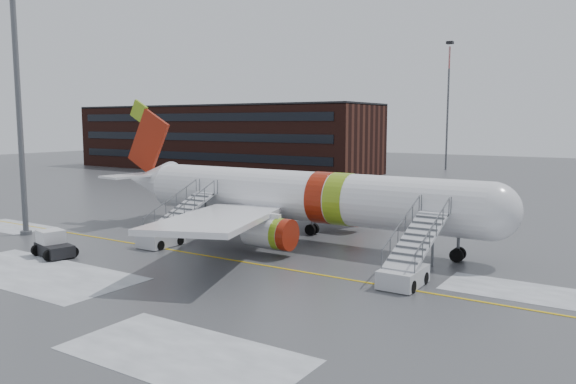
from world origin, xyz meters
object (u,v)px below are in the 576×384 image
Objects in this scene: airliner at (292,196)px; airstair_aft at (168,230)px; airstair_fwd at (408,264)px; pushback_tug at (53,245)px; light_mast_near at (15,51)px.

airstair_aft is at bearing -136.10° from airliner.
airstair_fwd is 2.28× the size of pushback_tug.
airliner reaches higher than airstair_fwd.
airliner is at bearing 51.66° from pushback_tug.
airliner is 24.45m from light_mast_near.
airliner is 9.72m from airstair_aft.
airstair_fwd is at bearing 6.58° from light_mast_near.
airstair_fwd is at bearing -28.59° from airliner.
pushback_tug is at bearing -162.90° from airstair_fwd.
pushback_tug is at bearing -119.18° from airstair_aft.
light_mast_near reaches higher than airstair_aft.
light_mast_near is (-8.53, 3.38, 13.84)m from pushback_tug.
pushback_tug is (-10.69, -13.52, -2.64)m from airliner.
airstair_aft is at bearing 180.00° from airstair_fwd.
airstair_fwd is 0.27× the size of light_mast_near.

